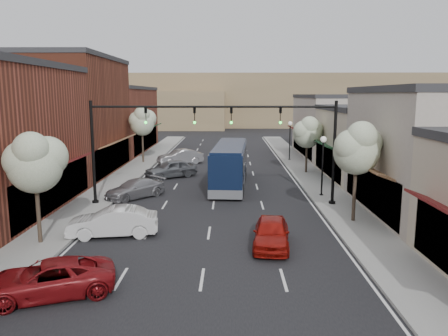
{
  "coord_description": "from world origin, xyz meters",
  "views": [
    {
      "loc": [
        1.13,
        -20.64,
        7.4
      ],
      "look_at": [
        0.69,
        10.08,
        2.2
      ],
      "focal_mm": 35.0,
      "sensor_mm": 36.0,
      "label": 1
    }
  ],
  "objects_px": {
    "signal_mast_right": "(298,137)",
    "parked_car_d": "(171,169)",
    "tree_right_far": "(308,131)",
    "red_hatchback": "(271,233)",
    "tree_right_near": "(358,147)",
    "parked_car_e": "(180,157)",
    "parked_car_b": "(113,222)",
    "lamp_post_far": "(290,134)",
    "parked_car_c": "(135,189)",
    "tree_left_near": "(35,161)",
    "lamp_post_near": "(323,156)",
    "coach_bus": "(230,164)",
    "parked_car_a": "(48,279)",
    "signal_mast_left": "(128,137)",
    "tree_left_far": "(142,121)"
  },
  "relations": [
    {
      "from": "signal_mast_right",
      "to": "parked_car_d",
      "type": "xyz_separation_m",
      "value": [
        -9.82,
        9.87,
        -3.82
      ]
    },
    {
      "from": "tree_right_far",
      "to": "red_hatchback",
      "type": "height_order",
      "value": "tree_right_far"
    },
    {
      "from": "tree_right_near",
      "to": "parked_car_e",
      "type": "relative_size",
      "value": 1.24
    },
    {
      "from": "parked_car_b",
      "to": "parked_car_d",
      "type": "height_order",
      "value": "parked_car_d"
    },
    {
      "from": "lamp_post_far",
      "to": "parked_car_c",
      "type": "distance_m",
      "value": 22.61
    },
    {
      "from": "signal_mast_right",
      "to": "parked_car_c",
      "type": "distance_m",
      "value": 12.2
    },
    {
      "from": "signal_mast_right",
      "to": "tree_left_near",
      "type": "xyz_separation_m",
      "value": [
        -13.87,
        -8.05,
        -0.4
      ]
    },
    {
      "from": "lamp_post_near",
      "to": "parked_car_c",
      "type": "relative_size",
      "value": 0.96
    },
    {
      "from": "tree_right_near",
      "to": "tree_left_near",
      "type": "distance_m",
      "value": 17.08
    },
    {
      "from": "signal_mast_right",
      "to": "parked_car_e",
      "type": "distance_m",
      "value": 20.38
    },
    {
      "from": "tree_left_near",
      "to": "tree_right_far",
      "type": "bearing_deg",
      "value": 50.31
    },
    {
      "from": "signal_mast_right",
      "to": "tree_right_far",
      "type": "bearing_deg",
      "value": 77.15
    },
    {
      "from": "tree_right_near",
      "to": "parked_car_d",
      "type": "distance_m",
      "value": 19.09
    },
    {
      "from": "coach_bus",
      "to": "tree_right_near",
      "type": "bearing_deg",
      "value": -51.96
    },
    {
      "from": "parked_car_a",
      "to": "parked_car_e",
      "type": "height_order",
      "value": "parked_car_e"
    },
    {
      "from": "signal_mast_left",
      "to": "parked_car_c",
      "type": "relative_size",
      "value": 1.78
    },
    {
      "from": "signal_mast_right",
      "to": "parked_car_e",
      "type": "relative_size",
      "value": 1.71
    },
    {
      "from": "tree_right_near",
      "to": "parked_car_b",
      "type": "height_order",
      "value": "tree_right_near"
    },
    {
      "from": "signal_mast_right",
      "to": "tree_left_far",
      "type": "bearing_deg",
      "value": 127.71
    },
    {
      "from": "tree_right_near",
      "to": "lamp_post_far",
      "type": "distance_m",
      "value": 24.11
    },
    {
      "from": "tree_left_near",
      "to": "parked_car_d",
      "type": "height_order",
      "value": "tree_left_near"
    },
    {
      "from": "tree_left_near",
      "to": "lamp_post_near",
      "type": "relative_size",
      "value": 1.28
    },
    {
      "from": "signal_mast_right",
      "to": "red_hatchback",
      "type": "height_order",
      "value": "signal_mast_right"
    },
    {
      "from": "signal_mast_left",
      "to": "tree_right_far",
      "type": "bearing_deg",
      "value": 40.54
    },
    {
      "from": "parked_car_a",
      "to": "parked_car_e",
      "type": "relative_size",
      "value": 1.0
    },
    {
      "from": "tree_right_far",
      "to": "parked_car_e",
      "type": "relative_size",
      "value": 1.13
    },
    {
      "from": "signal_mast_right",
      "to": "parked_car_d",
      "type": "height_order",
      "value": "signal_mast_right"
    },
    {
      "from": "signal_mast_left",
      "to": "red_hatchback",
      "type": "xyz_separation_m",
      "value": [
        8.78,
        -8.12,
        -3.9
      ]
    },
    {
      "from": "tree_left_near",
      "to": "lamp_post_near",
      "type": "distance_m",
      "value": 19.25
    },
    {
      "from": "tree_right_far",
      "to": "parked_car_c",
      "type": "xyz_separation_m",
      "value": [
        -14.08,
        -9.9,
        -3.32
      ]
    },
    {
      "from": "signal_mast_right",
      "to": "tree_right_far",
      "type": "distance_m",
      "value": 12.27
    },
    {
      "from": "signal_mast_right",
      "to": "tree_left_near",
      "type": "height_order",
      "value": "signal_mast_right"
    },
    {
      "from": "parked_car_c",
      "to": "parked_car_e",
      "type": "bearing_deg",
      "value": 126.25
    },
    {
      "from": "tree_left_far",
      "to": "coach_bus",
      "type": "xyz_separation_m",
      "value": [
        9.37,
        -11.51,
        -2.82
      ]
    },
    {
      "from": "tree_left_near",
      "to": "parked_car_e",
      "type": "height_order",
      "value": "tree_left_near"
    },
    {
      "from": "tree_left_far",
      "to": "parked_car_b",
      "type": "distance_m",
      "value": 25.03
    },
    {
      "from": "tree_left_far",
      "to": "lamp_post_far",
      "type": "relative_size",
      "value": 1.38
    },
    {
      "from": "tree_right_far",
      "to": "lamp_post_far",
      "type": "bearing_deg",
      "value": 93.88
    },
    {
      "from": "tree_left_near",
      "to": "lamp_post_far",
      "type": "xyz_separation_m",
      "value": [
        16.05,
        28.06,
        -1.22
      ]
    },
    {
      "from": "signal_mast_left",
      "to": "tree_right_far",
      "type": "xyz_separation_m",
      "value": [
        13.97,
        11.95,
        -0.63
      ]
    },
    {
      "from": "tree_right_far",
      "to": "lamp_post_far",
      "type": "xyz_separation_m",
      "value": [
        -0.55,
        8.06,
        -0.99
      ]
    },
    {
      "from": "tree_right_far",
      "to": "parked_car_c",
      "type": "height_order",
      "value": "tree_right_far"
    },
    {
      "from": "tree_left_far",
      "to": "coach_bus",
      "type": "height_order",
      "value": "tree_left_far"
    },
    {
      "from": "red_hatchback",
      "to": "coach_bus",
      "type": "bearing_deg",
      "value": 104.12
    },
    {
      "from": "signal_mast_right",
      "to": "coach_bus",
      "type": "height_order",
      "value": "signal_mast_right"
    },
    {
      "from": "signal_mast_left",
      "to": "parked_car_c",
      "type": "distance_m",
      "value": 4.45
    },
    {
      "from": "coach_bus",
      "to": "parked_car_e",
      "type": "relative_size",
      "value": 2.34
    },
    {
      "from": "signal_mast_left",
      "to": "parked_car_d",
      "type": "relative_size",
      "value": 1.75
    },
    {
      "from": "coach_bus",
      "to": "parked_car_c",
      "type": "xyz_separation_m",
      "value": [
        -6.86,
        -4.39,
        -1.11
      ]
    },
    {
      "from": "lamp_post_near",
      "to": "parked_car_c",
      "type": "xyz_separation_m",
      "value": [
        -13.54,
        -0.46,
        -2.33
      ]
    }
  ]
}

